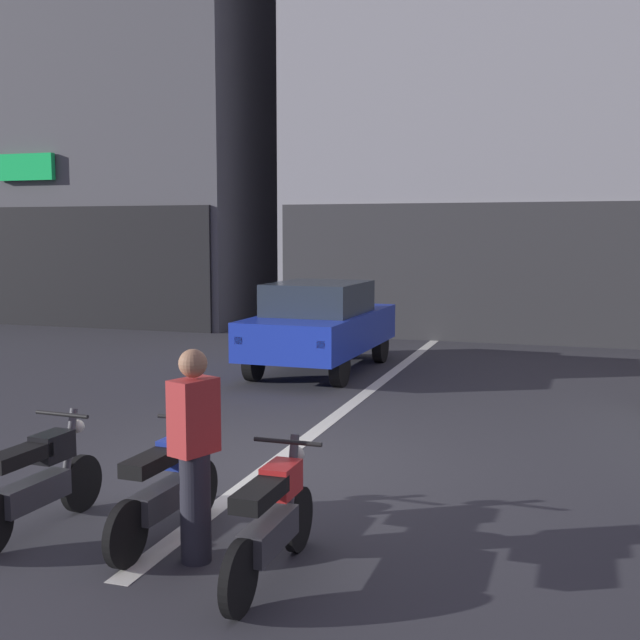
# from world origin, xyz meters

# --- Properties ---
(ground_plane) EXTENTS (120.00, 120.00, 0.00)m
(ground_plane) POSITION_xyz_m (0.00, 0.00, 0.00)
(ground_plane) COLOR #333338
(lane_centre_line) EXTENTS (0.20, 18.00, 0.01)m
(lane_centre_line) POSITION_xyz_m (0.00, 6.00, 0.00)
(lane_centre_line) COLOR silver
(lane_centre_line) RESTS_ON ground
(building_corner_left) EXTENTS (9.20, 9.06, 18.87)m
(building_corner_left) POSITION_xyz_m (-10.01, 14.64, 9.42)
(building_corner_left) COLOR #56565B
(building_corner_left) RESTS_ON ground
(building_mid_block) EXTENTS (8.63, 8.20, 13.94)m
(building_mid_block) POSITION_xyz_m (0.35, 14.64, 6.95)
(building_mid_block) COLOR #9E9EA3
(building_mid_block) RESTS_ON ground
(car_blue_crossing_near) EXTENTS (1.85, 4.14, 1.64)m
(car_blue_crossing_near) POSITION_xyz_m (-1.30, 5.83, 0.89)
(car_blue_crossing_near) COLOR black
(car_blue_crossing_near) RESTS_ON ground
(motorcycle_black_row_leftmost) EXTENTS (0.55, 1.67, 0.98)m
(motorcycle_black_row_leftmost) POSITION_xyz_m (-1.17, -2.32, 0.46)
(motorcycle_black_row_leftmost) COLOR black
(motorcycle_black_row_leftmost) RESTS_ON ground
(motorcycle_blue_row_left_mid) EXTENTS (0.55, 1.67, 0.98)m
(motorcycle_blue_row_left_mid) POSITION_xyz_m (-0.06, -2.12, 0.46)
(motorcycle_blue_row_left_mid) COLOR black
(motorcycle_blue_row_left_mid) RESTS_ON ground
(motorcycle_red_row_centre) EXTENTS (0.55, 1.67, 0.98)m
(motorcycle_red_row_centre) POSITION_xyz_m (1.05, -2.56, 0.46)
(motorcycle_red_row_centre) COLOR black
(motorcycle_red_row_centre) RESTS_ON ground
(person_by_motorcycles) EXTENTS (0.33, 0.41, 1.67)m
(person_by_motorcycles) POSITION_xyz_m (0.37, -2.44, 0.86)
(person_by_motorcycles) COLOR #23232D
(person_by_motorcycles) RESTS_ON ground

